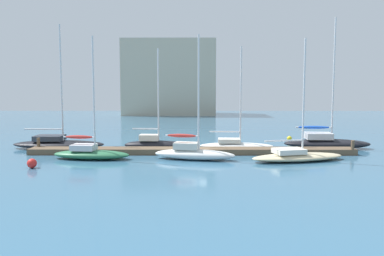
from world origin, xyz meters
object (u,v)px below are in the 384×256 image
object	(u,v)px
sailboat_3	(193,152)
mooring_buoy_red	(32,163)
sailboat_4	(236,144)
sailboat_5	(297,155)
mooring_buoy_yellow	(289,138)
sailboat_0	(58,143)
sailboat_6	(326,142)
harbor_building_distant	(170,78)
sailboat_2	(155,143)
sailboat_1	(90,152)

from	to	relation	value
sailboat_3	mooring_buoy_red	world-z (taller)	sailboat_3
sailboat_4	mooring_buoy_red	xyz separation A→B (m)	(-15.22, -8.82, -0.09)
sailboat_5	mooring_buoy_yellow	distance (m)	11.76
mooring_buoy_red	sailboat_3	bearing A→B (deg)	16.68
sailboat_0	sailboat_5	size ratio (longest dim) A/B	1.20
sailboat_5	sailboat_6	bearing A→B (deg)	42.25
sailboat_3	harbor_building_distant	bearing A→B (deg)	107.37
sailboat_6	mooring_buoy_yellow	world-z (taller)	sailboat_6
harbor_building_distant	sailboat_5	bearing A→B (deg)	-75.98
sailboat_0	sailboat_5	distance (m)	21.49
sailboat_2	mooring_buoy_yellow	world-z (taller)	sailboat_2
sailboat_4	harbor_building_distant	bearing A→B (deg)	104.00
sailboat_2	harbor_building_distant	bearing A→B (deg)	94.05
sailboat_3	sailboat_6	size ratio (longest dim) A/B	0.81
sailboat_6	sailboat_3	bearing A→B (deg)	-151.08
sailboat_4	sailboat_5	world-z (taller)	sailboat_5
sailboat_3	sailboat_5	world-z (taller)	sailboat_3
sailboat_4	sailboat_6	size ratio (longest dim) A/B	0.78
sailboat_6	harbor_building_distant	xyz separation A→B (m)	(-17.20, 45.53, 6.78)
mooring_buoy_yellow	harbor_building_distant	world-z (taller)	harbor_building_distant
sailboat_1	sailboat_4	world-z (taller)	sailboat_1
mooring_buoy_yellow	sailboat_0	bearing A→B (deg)	-166.70
sailboat_6	sailboat_0	bearing A→B (deg)	-176.17
sailboat_3	sailboat_5	distance (m)	8.00
sailboat_3	mooring_buoy_yellow	size ratio (longest dim) A/B	18.92
sailboat_2	harbor_building_distant	xyz separation A→B (m)	(-1.44, 46.25, 6.83)
mooring_buoy_red	sailboat_2	bearing A→B (deg)	47.22
sailboat_5	harbor_building_distant	xyz separation A→B (m)	(-12.94, 51.84, 6.97)
sailboat_3	sailboat_6	world-z (taller)	sailboat_6
sailboat_5	sailboat_6	size ratio (longest dim) A/B	0.79
sailboat_2	harbor_building_distant	size ratio (longest dim) A/B	0.50
sailboat_0	mooring_buoy_red	distance (m)	9.18
sailboat_6	harbor_building_distant	size ratio (longest dim) A/B	0.65
sailboat_1	sailboat_5	distance (m)	16.15
sailboat_3	mooring_buoy_red	distance (m)	11.86
sailboat_1	sailboat_6	world-z (taller)	sailboat_6
sailboat_1	sailboat_5	bearing A→B (deg)	3.05
sailboat_2	sailboat_3	distance (m)	6.17
sailboat_4	mooring_buoy_red	bearing A→B (deg)	-146.81
sailboat_0	sailboat_4	distance (m)	16.45
sailboat_3	harbor_building_distant	xyz separation A→B (m)	(-4.96, 51.32, 6.80)
sailboat_0	harbor_building_distant	size ratio (longest dim) A/B	0.62
sailboat_1	mooring_buoy_yellow	world-z (taller)	sailboat_1
sailboat_0	sailboat_3	world-z (taller)	sailboat_0
sailboat_6	mooring_buoy_yellow	distance (m)	5.69
sailboat_4	mooring_buoy_yellow	xyz separation A→B (m)	(6.23, 5.64, -0.18)
sailboat_0	sailboat_1	size ratio (longest dim) A/B	1.18
sailboat_5	sailboat_0	bearing A→B (deg)	149.42
sailboat_0	sailboat_2	distance (m)	9.09
harbor_building_distant	mooring_buoy_red	bearing A→B (deg)	-96.66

